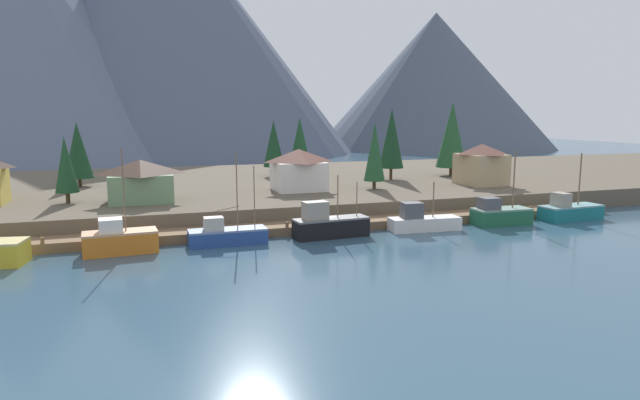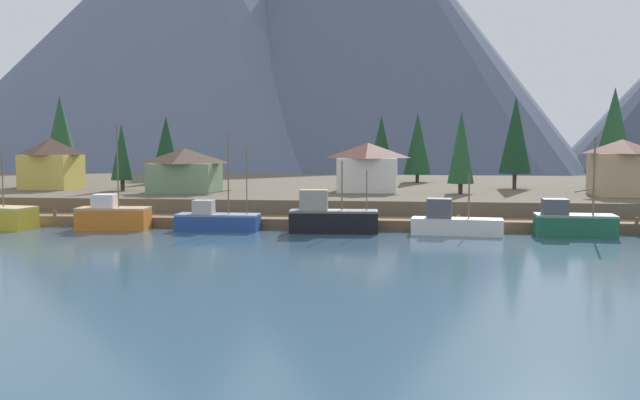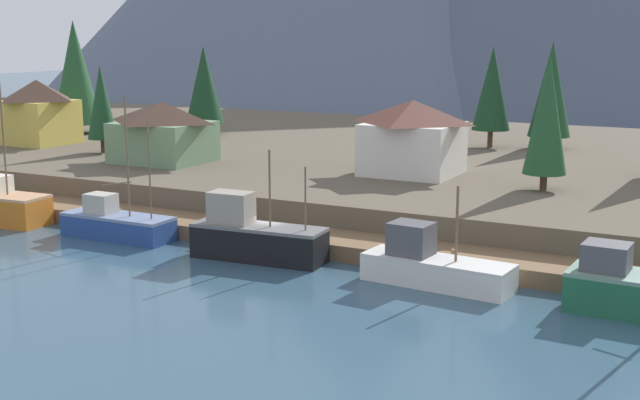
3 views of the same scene
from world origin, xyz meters
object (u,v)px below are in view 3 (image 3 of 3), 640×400
conifer_mid_right (204,85)px  house_yellow (38,111)px  house_white (413,137)px  conifer_centre (551,89)px  conifer_near_left (101,102)px  conifer_mid_left (492,89)px  fishing_boat_white (432,266)px  conifer_back_left (75,72)px  fishing_boat_green (638,290)px  conifer_far_left (547,115)px  fishing_boat_black (255,237)px  house_green (163,131)px  fishing_boat_orange (2,206)px  fishing_boat_blue (116,224)px

conifer_mid_right → house_yellow: bearing=-125.4°
house_white → conifer_centre: bearing=72.9°
conifer_near_left → conifer_mid_left: size_ratio=0.84×
fishing_boat_white → conifer_back_left: size_ratio=0.68×
fishing_boat_white → fishing_boat_green: (10.49, -0.05, 0.15)m
conifer_far_left → fishing_boat_black: bearing=-127.0°
house_green → conifer_far_left: size_ratio=0.82×
fishing_boat_white → house_white: 21.89m
house_green → conifer_mid_left: conifer_mid_left is taller
fishing_boat_orange → conifer_back_left: (-19.36, 28.32, 7.88)m
fishing_boat_orange → fishing_boat_blue: (10.24, 0.36, -0.31)m
fishing_boat_white → conifer_back_left: bearing=156.3°
fishing_boat_orange → conifer_mid_right: bearing=96.5°
conifer_mid_left → conifer_mid_right: 30.93m
fishing_boat_orange → conifer_far_left: (34.33, 17.47, 6.55)m
fishing_boat_black → house_yellow: house_yellow is taller
fishing_boat_black → fishing_boat_blue: bearing=174.2°
fishing_boat_black → conifer_far_left: 22.73m
fishing_boat_orange → conifer_centre: (29.69, 39.45, 6.88)m
fishing_boat_green → conifer_far_left: bearing=118.8°
fishing_boat_black → conifer_near_left: 33.03m
conifer_mid_left → conifer_centre: bearing=18.0°
conifer_near_left → conifer_mid_right: 16.21m
fishing_boat_black → conifer_mid_right: bearing=124.7°
fishing_boat_white → conifer_mid_left: (-8.02, 37.69, 7.08)m
conifer_mid_left → house_white: bearing=-92.8°
conifer_near_left → house_white: bearing=3.7°
conifer_back_left → conifer_centre: (49.05, 11.13, -1.00)m
fishing_boat_orange → fishing_boat_black: (21.21, 0.08, 0.09)m
fishing_boat_black → conifer_mid_left: size_ratio=0.87×
conifer_near_left → conifer_mid_right: conifer_mid_right is taller
fishing_boat_green → house_white: 27.87m
house_white → fishing_boat_green: bearing=-45.2°
house_yellow → conifer_mid_left: size_ratio=0.67×
fishing_boat_blue → conifer_near_left: 24.61m
fishing_boat_blue → conifer_centre: conifer_centre is taller
conifer_centre → fishing_boat_green: bearing=-71.4°
house_green → conifer_far_left: (32.04, 1.78, 2.69)m
fishing_boat_orange → fishing_boat_green: size_ratio=1.13×
fishing_boat_green → conifer_near_left: size_ratio=1.10×
fishing_boat_white → house_green: bearing=157.6°
fishing_boat_white → house_green: (-30.22, 15.62, 4.08)m
fishing_boat_blue → conifer_mid_left: size_ratio=0.98×
fishing_boat_orange → fishing_boat_blue: size_ratio=1.06×
fishing_boat_blue → fishing_boat_green: bearing=-0.7°
conifer_far_left → house_white: bearing=169.0°
fishing_boat_green → conifer_far_left: 20.58m
conifer_near_left → conifer_mid_right: bearing=90.0°
conifer_back_left → fishing_boat_black: bearing=-34.8°
fishing_boat_green → house_yellow: 62.58m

